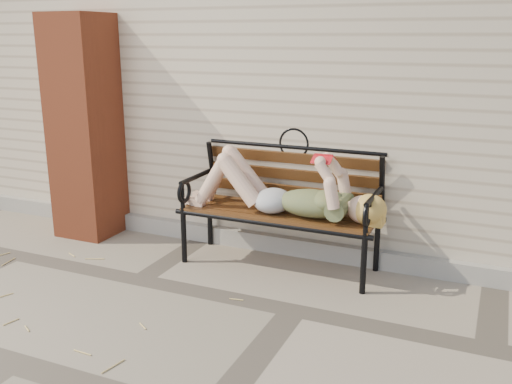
% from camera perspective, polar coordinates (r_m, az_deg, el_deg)
% --- Properties ---
extents(ground, '(80.00, 80.00, 0.00)m').
position_cam_1_polar(ground, '(3.97, 3.79, -11.73)').
color(ground, gray).
rests_on(ground, ground).
extents(house_wall, '(8.00, 4.00, 3.00)m').
position_cam_1_polar(house_wall, '(6.45, 13.36, 12.27)').
color(house_wall, '#C4B299').
rests_on(house_wall, ground).
extents(foundation_strip, '(8.00, 0.10, 0.15)m').
position_cam_1_polar(foundation_strip, '(4.79, 7.78, -5.98)').
color(foundation_strip, gray).
rests_on(foundation_strip, ground).
extents(brick_pillar, '(0.50, 0.50, 2.00)m').
position_cam_1_polar(brick_pillar, '(5.42, -16.72, 6.19)').
color(brick_pillar, '#9A3F22').
rests_on(brick_pillar, ground).
extents(garden_bench, '(1.69, 0.67, 1.09)m').
position_cam_1_polar(garden_bench, '(4.56, 2.80, 0.18)').
color(garden_bench, black).
rests_on(garden_bench, ground).
extents(reading_woman, '(1.59, 0.36, 0.50)m').
position_cam_1_polar(reading_woman, '(4.43, 2.36, 0.20)').
color(reading_woman, '#0A3748').
rests_on(reading_woman, ground).
extents(straw_scatter, '(2.89, 1.76, 0.01)m').
position_cam_1_polar(straw_scatter, '(4.38, -23.05, -10.24)').
color(straw_scatter, tan).
rests_on(straw_scatter, ground).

